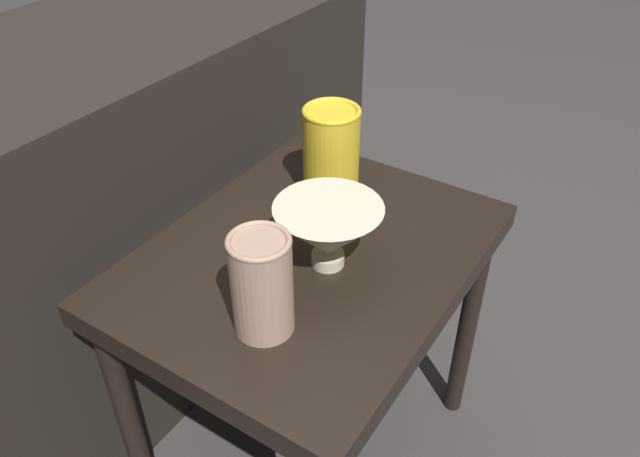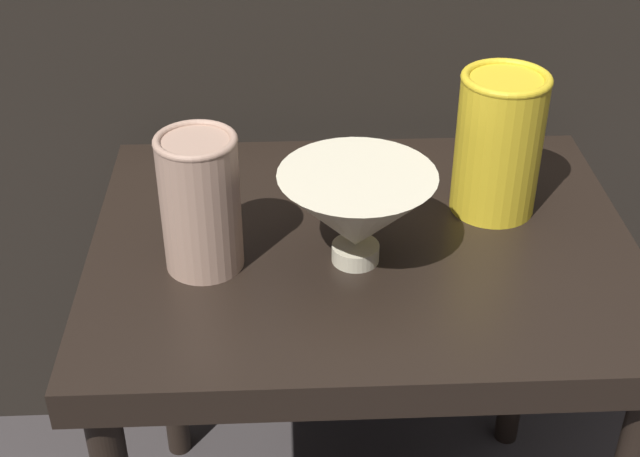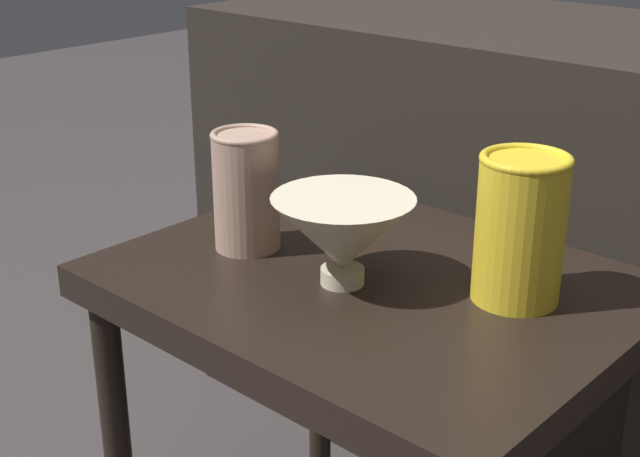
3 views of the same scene
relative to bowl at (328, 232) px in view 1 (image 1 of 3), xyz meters
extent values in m
plane|color=#383333|center=(0.01, 0.04, -0.58)|extent=(8.00, 8.00, 0.00)
cube|color=black|center=(0.01, 0.04, -0.08)|extent=(0.59, 0.46, 0.04)
cylinder|color=black|center=(0.27, -0.16, -0.34)|extent=(0.04, 0.04, 0.48)
cylinder|color=black|center=(-0.25, 0.24, -0.34)|extent=(0.04, 0.04, 0.48)
cylinder|color=black|center=(0.27, 0.24, -0.34)|extent=(0.04, 0.04, 0.48)
cube|color=black|center=(0.01, 0.57, -0.21)|extent=(1.30, 0.50, 0.74)
cylinder|color=beige|center=(0.00, 0.00, -0.05)|extent=(0.05, 0.05, 0.02)
cone|color=beige|center=(0.00, 0.00, 0.00)|extent=(0.16, 0.16, 0.08)
cylinder|color=tan|center=(-0.16, 0.00, 0.01)|extent=(0.08, 0.08, 0.14)
torus|color=tan|center=(-0.16, 0.00, 0.08)|extent=(0.08, 0.08, 0.01)
cylinder|color=gold|center=(0.16, 0.10, 0.02)|extent=(0.10, 0.10, 0.16)
torus|color=gold|center=(0.16, 0.10, 0.10)|extent=(0.10, 0.10, 0.01)
camera|label=1|loc=(-0.62, -0.38, 0.55)|focal=35.00mm
camera|label=2|loc=(-0.07, -0.76, 0.48)|focal=50.00mm
camera|label=3|loc=(0.60, -0.69, 0.38)|focal=50.00mm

